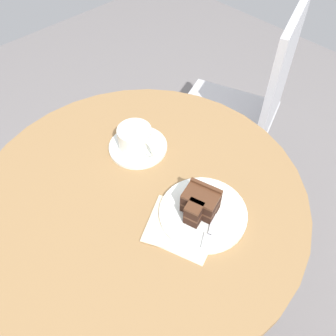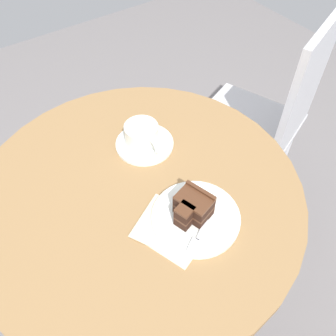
# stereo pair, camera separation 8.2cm
# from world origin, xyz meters

# --- Properties ---
(ground_plane) EXTENTS (4.40, 4.40, 0.01)m
(ground_plane) POSITION_xyz_m (0.00, 0.00, -0.01)
(ground_plane) COLOR slate
(ground_plane) RESTS_ON ground
(cafe_table) EXTENTS (0.78, 0.78, 0.76)m
(cafe_table) POSITION_xyz_m (0.00, 0.00, 0.63)
(cafe_table) COLOR olive
(cafe_table) RESTS_ON ground
(saucer) EXTENTS (0.15, 0.15, 0.01)m
(saucer) POSITION_xyz_m (-0.11, 0.09, 0.76)
(saucer) COLOR silver
(saucer) RESTS_ON cafe_table
(coffee_cup) EXTENTS (0.12, 0.09, 0.06)m
(coffee_cup) POSITION_xyz_m (-0.11, 0.09, 0.80)
(coffee_cup) COLOR silver
(coffee_cup) RESTS_ON saucer
(teaspoon) EXTENTS (0.08, 0.08, 0.00)m
(teaspoon) POSITION_xyz_m (-0.16, 0.08, 0.77)
(teaspoon) COLOR silver
(teaspoon) RESTS_ON saucer
(cake_plate) EXTENTS (0.19, 0.19, 0.01)m
(cake_plate) POSITION_xyz_m (0.14, 0.06, 0.76)
(cake_plate) COLOR silver
(cake_plate) RESTS_ON cafe_table
(cake_slice) EXTENTS (0.09, 0.09, 0.06)m
(cake_slice) POSITION_xyz_m (0.13, 0.06, 0.80)
(cake_slice) COLOR black
(cake_slice) RESTS_ON cake_plate
(fork) EXTENTS (0.09, 0.13, 0.00)m
(fork) POSITION_xyz_m (0.18, 0.04, 0.77)
(fork) COLOR silver
(fork) RESTS_ON cake_plate
(napkin) EXTENTS (0.19, 0.18, 0.00)m
(napkin) POSITION_xyz_m (0.13, 0.01, 0.76)
(napkin) COLOR beige
(napkin) RESTS_ON cafe_table
(cafe_chair) EXTENTS (0.49, 0.49, 0.93)m
(cafe_chair) POSITION_xyz_m (-0.15, 0.67, 0.54)
(cafe_chair) COLOR #BCBCC1
(cafe_chair) RESTS_ON ground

